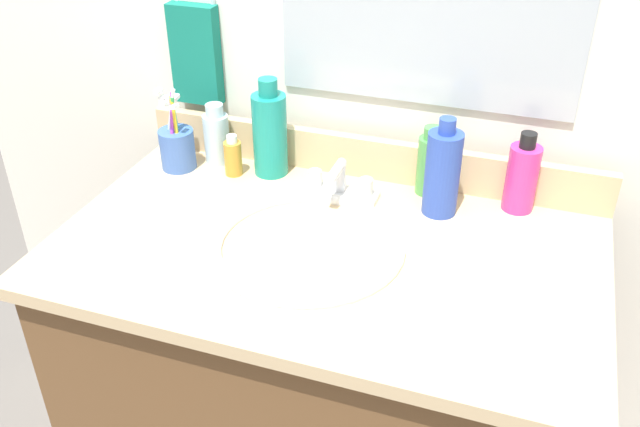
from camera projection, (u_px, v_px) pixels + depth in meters
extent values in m
cube|color=brown|center=(324.00, 415.00, 1.51)|extent=(0.97, 0.55, 0.85)
cube|color=#D1B284|center=(325.00, 252.00, 1.28)|extent=(1.01, 0.60, 0.03)
cube|color=#D1B284|center=(367.00, 157.00, 1.48)|extent=(1.01, 0.02, 0.09)
cube|color=white|center=(370.00, 245.00, 1.67)|extent=(2.11, 0.04, 1.30)
cube|color=#147260|center=(196.00, 55.00, 1.52)|extent=(0.11, 0.04, 0.22)
torus|color=white|center=(307.00, 245.00, 1.27)|extent=(0.36, 0.36, 0.02)
ellipsoid|color=white|center=(307.00, 264.00, 1.29)|extent=(0.31, 0.31, 0.11)
cylinder|color=#B2B5BA|center=(308.00, 279.00, 1.31)|extent=(0.04, 0.04, 0.01)
cube|color=silver|center=(340.00, 193.00, 1.43)|extent=(0.16, 0.05, 0.01)
cylinder|color=silver|center=(340.00, 177.00, 1.41)|extent=(0.02, 0.02, 0.06)
cylinder|color=silver|center=(335.00, 172.00, 1.37)|extent=(0.02, 0.09, 0.02)
cylinder|color=silver|center=(315.00, 178.00, 1.43)|extent=(0.03, 0.03, 0.04)
cylinder|color=silver|center=(366.00, 187.00, 1.40)|extent=(0.03, 0.03, 0.04)
cylinder|color=teal|center=(270.00, 135.00, 1.47)|extent=(0.07, 0.07, 0.18)
cylinder|color=teal|center=(268.00, 87.00, 1.41)|extent=(0.04, 0.04, 0.04)
cylinder|color=gold|center=(233.00, 158.00, 1.49)|extent=(0.04, 0.04, 0.08)
cylinder|color=white|center=(232.00, 139.00, 1.47)|extent=(0.02, 0.02, 0.02)
cylinder|color=#4C9E4C|center=(430.00, 166.00, 1.41)|extent=(0.05, 0.05, 0.12)
cylinder|color=#4C9E4C|center=(433.00, 133.00, 1.37)|extent=(0.04, 0.04, 0.02)
cylinder|color=silver|center=(217.00, 139.00, 1.53)|extent=(0.06, 0.06, 0.11)
cylinder|color=silver|center=(214.00, 110.00, 1.50)|extent=(0.04, 0.04, 0.03)
cylinder|color=#D8338C|center=(522.00, 179.00, 1.35)|extent=(0.06, 0.06, 0.14)
cylinder|color=black|center=(528.00, 140.00, 1.31)|extent=(0.03, 0.03, 0.03)
cylinder|color=#2D4CB2|center=(442.00, 174.00, 1.33)|extent=(0.07, 0.07, 0.17)
cylinder|color=#2D4CB2|center=(447.00, 126.00, 1.28)|extent=(0.03, 0.03, 0.03)
cylinder|color=#3F66B7|center=(178.00, 149.00, 1.51)|extent=(0.08, 0.08, 0.09)
cylinder|color=orange|center=(174.00, 128.00, 1.50)|extent=(0.02, 0.02, 0.16)
cube|color=white|center=(170.00, 97.00, 1.47)|extent=(0.01, 0.02, 0.01)
cylinder|color=white|center=(170.00, 125.00, 1.49)|extent=(0.05, 0.02, 0.18)
cube|color=white|center=(158.00, 91.00, 1.46)|extent=(0.01, 0.02, 0.01)
cylinder|color=yellow|center=(177.00, 133.00, 1.48)|extent=(0.03, 0.03, 0.16)
cube|color=white|center=(175.00, 107.00, 1.43)|extent=(0.01, 0.02, 0.01)
cylinder|color=#26B2B2|center=(177.00, 128.00, 1.50)|extent=(0.01, 0.04, 0.16)
cube|color=white|center=(175.00, 97.00, 1.48)|extent=(0.01, 0.02, 0.01)
cylinder|color=#B23FBF|center=(172.00, 131.00, 1.48)|extent=(0.01, 0.04, 0.17)
cube|color=white|center=(164.00, 104.00, 1.43)|extent=(0.01, 0.02, 0.01)
cylinder|color=green|center=(171.00, 129.00, 1.50)|extent=(0.04, 0.02, 0.16)
cube|color=white|center=(163.00, 98.00, 1.47)|extent=(0.01, 0.02, 0.01)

